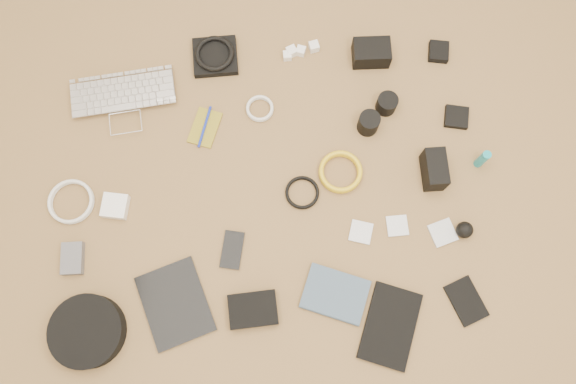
{
  "coord_description": "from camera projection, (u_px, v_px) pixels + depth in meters",
  "views": [
    {
      "loc": [
        -0.0,
        -0.48,
        1.76
      ],
      "look_at": [
        0.04,
        -0.02,
        0.02
      ],
      "focal_mm": 35.0,
      "sensor_mm": 36.0,
      "label": 1
    }
  ],
  "objects": [
    {
      "name": "charger_b",
      "position": [
        292.0,
        51.0,
        1.93
      ],
      "size": [
        0.04,
        0.04,
        0.03
      ],
      "primitive_type": "cube",
      "rotation": [
        0.0,
        0.0,
        0.36
      ],
      "color": "white",
      "rests_on": "ground"
    },
    {
      "name": "headphone_case",
      "position": [
        87.0,
        331.0,
        1.68
      ],
      "size": [
        0.23,
        0.23,
        0.06
      ],
      "primitive_type": "cylinder",
      "rotation": [
        0.0,
        0.0,
        -0.03
      ],
      "color": "black",
      "rests_on": "ground"
    },
    {
      "name": "filter_case_mid",
      "position": [
        397.0,
        226.0,
        1.79
      ],
      "size": [
        0.07,
        0.07,
        0.01
      ],
      "primitive_type": "cube",
      "rotation": [
        0.0,
        0.0,
        0.0
      ],
      "color": "silver",
      "rests_on": "ground"
    },
    {
      "name": "phone",
      "position": [
        232.0,
        250.0,
        1.77
      ],
      "size": [
        0.09,
        0.13,
        0.01
      ],
      "primitive_type": "cube",
      "rotation": [
        0.0,
        0.0,
        -0.23
      ],
      "color": "black",
      "rests_on": "ground"
    },
    {
      "name": "dslr_camera",
      "position": [
        371.0,
        53.0,
        1.91
      ],
      "size": [
        0.13,
        0.09,
        0.07
      ],
      "primitive_type": "cube",
      "rotation": [
        0.0,
        0.0,
        -0.05
      ],
      "color": "black",
      "rests_on": "ground"
    },
    {
      "name": "paperback",
      "position": [
        328.0,
        317.0,
        1.71
      ],
      "size": [
        0.23,
        0.21,
        0.02
      ],
      "primitive_type": "imported",
      "rotation": [
        0.0,
        0.0,
        1.17
      ],
      "color": "#3F546A",
      "rests_on": "ground"
    },
    {
      "name": "headphones",
      "position": [
        214.0,
        54.0,
        1.91
      ],
      "size": [
        0.17,
        0.17,
        0.02
      ],
      "primitive_type": "torus",
      "rotation": [
        0.0,
        0.0,
        -0.35
      ],
      "color": "black",
      "rests_on": "headphone_pouch"
    },
    {
      "name": "charger_c",
      "position": [
        314.0,
        47.0,
        1.94
      ],
      "size": [
        0.04,
        0.04,
        0.03
      ],
      "primitive_type": "cube",
      "rotation": [
        0.0,
        0.0,
        0.19
      ],
      "color": "white",
      "rests_on": "ground"
    },
    {
      "name": "card_reader",
      "position": [
        456.0,
        117.0,
        1.88
      ],
      "size": [
        0.09,
        0.09,
        0.02
      ],
      "primitive_type": "cube",
      "rotation": [
        0.0,
        0.0,
        -0.23
      ],
      "color": "black",
      "rests_on": "ground"
    },
    {
      "name": "pen_blue",
      "position": [
        205.0,
        127.0,
        1.87
      ],
      "size": [
        0.06,
        0.14,
        0.01
      ],
      "primitive_type": "cylinder",
      "rotation": [
        1.57,
        0.0,
        -0.33
      ],
      "color": "#1527AB",
      "rests_on": "notebook_olive"
    },
    {
      "name": "lens_a",
      "position": [
        369.0,
        123.0,
        1.84
      ],
      "size": [
        0.07,
        0.07,
        0.07
      ],
      "primitive_type": "cylinder",
      "rotation": [
        0.0,
        0.0,
        0.04
      ],
      "color": "black",
      "rests_on": "ground"
    },
    {
      "name": "lens_pouch",
      "position": [
        439.0,
        52.0,
        1.93
      ],
      "size": [
        0.08,
        0.09,
        0.03
      ],
      "primitive_type": "cube",
      "rotation": [
        0.0,
        0.0,
        -0.2
      ],
      "color": "black",
      "rests_on": "ground"
    },
    {
      "name": "headphone_pouch",
      "position": [
        215.0,
        57.0,
        1.93
      ],
      "size": [
        0.15,
        0.14,
        0.03
      ],
      "primitive_type": "cube",
      "rotation": [
        0.0,
        0.0,
        0.0
      ],
      "color": "black",
      "rests_on": "ground"
    },
    {
      "name": "battery_charger",
      "position": [
        73.0,
        258.0,
        1.75
      ],
      "size": [
        0.07,
        0.1,
        0.03
      ],
      "primitive_type": "cube",
      "rotation": [
        0.0,
        0.0,
        -0.04
      ],
      "color": "#59585E",
      "rests_on": "ground"
    },
    {
      "name": "flash",
      "position": [
        434.0,
        170.0,
        1.79
      ],
      "size": [
        0.07,
        0.12,
        0.09
      ],
      "primitive_type": "cube",
      "rotation": [
        0.0,
        0.0,
        -0.02
      ],
      "color": "black",
      "rests_on": "ground"
    },
    {
      "name": "lens_b",
      "position": [
        387.0,
        104.0,
        1.87
      ],
      "size": [
        0.07,
        0.07,
        0.06
      ],
      "primitive_type": "cylinder",
      "rotation": [
        0.0,
        0.0,
        -0.04
      ],
      "color": "black",
      "rests_on": "ground"
    },
    {
      "name": "laptop",
      "position": [
        125.0,
        106.0,
        1.88
      ],
      "size": [
        0.37,
        0.27,
        0.03
      ],
      "primitive_type": "imported",
      "rotation": [
        0.0,
        0.0,
        0.07
      ],
      "color": "silver",
      "rests_on": "ground"
    },
    {
      "name": "tablet",
      "position": [
        175.0,
        304.0,
        1.72
      ],
      "size": [
        0.25,
        0.29,
        0.01
      ],
      "primitive_type": "cube",
      "rotation": [
        0.0,
        0.0,
        0.29
      ],
      "color": "black",
      "rests_on": "ground"
    },
    {
      "name": "cable_yellow",
      "position": [
        340.0,
        173.0,
        1.83
      ],
      "size": [
        0.14,
        0.14,
        0.02
      ],
      "primitive_type": "torus",
      "rotation": [
        0.0,
        0.0,
        -0.01
      ],
      "color": "gold",
      "rests_on": "ground"
    },
    {
      "name": "charger_a",
      "position": [
        287.0,
        56.0,
        1.93
      ],
      "size": [
        0.03,
        0.03,
        0.03
      ],
      "primitive_type": "cube",
      "rotation": [
        0.0,
        0.0,
        -0.01
      ],
      "color": "white",
      "rests_on": "ground"
    },
    {
      "name": "cable_black",
      "position": [
        302.0,
        193.0,
        1.81
      ],
      "size": [
        0.14,
        0.14,
        0.01
      ],
      "primitive_type": "torus",
      "rotation": [
        0.0,
        0.0,
        0.33
      ],
      "color": "black",
      "rests_on": "ground"
    },
    {
      "name": "filter_case_right",
      "position": [
        443.0,
        233.0,
        1.78
      ],
      "size": [
        0.09,
        0.09,
        0.01
      ],
      "primitive_type": "cube",
      "rotation": [
        0.0,
        0.0,
        0.27
      ],
      "color": "silver",
      "rests_on": "ground"
    },
    {
      "name": "charger_d",
      "position": [
        301.0,
        51.0,
        1.93
      ],
      "size": [
        0.04,
        0.04,
        0.03
      ],
      "primitive_type": "cube",
      "rotation": [
        0.0,
        0.0,
        -0.37
      ],
      "color": "white",
      "rests_on": "ground"
    },
    {
      "name": "notebook_black_b",
      "position": [
        466.0,
        301.0,
        1.73
      ],
      "size": [
        0.13,
        0.16,
        0.01
      ],
      "primitive_type": "cube",
      "rotation": [
        0.0,
        0.0,
        0.34
      ],
      "color": "black",
      "rests_on": "ground"
    },
    {
      "name": "air_blower",
      "position": [
        465.0,
        230.0,
        1.76
      ],
      "size": [
        0.07,
        0.07,
        0.05
      ],
      "primitive_type": "sphere",
      "rotation": [
        0.0,
        0.0,
        -0.29
      ],
      "color": "black",
      "rests_on": "ground"
    },
    {
      "name": "filter_case_left",
      "position": [
        361.0,
        232.0,
        1.78
      ],
      "size": [
        0.09,
        0.09,
        0.01
      ],
      "primitive_type": "cube",
      "rotation": [
        0.0,
        0.0,
        -0.32
      ],
      "color": "silver",
      "rests_on": "ground"
    },
    {
      "name": "power_brick",
      "position": [
        115.0,
        206.0,
        1.79
      ],
      "size": [
        0.09,
        0.09,
        0.03
      ],
      "primitive_type": "cube",
      "rotation": [
        0.0,
        0.0,
        -0.2
      ],
      "color": "white",
      "rests_on": "ground"
    },
    {
      "name": "cable_white_b",
      "position": [
        72.0,
        202.0,
        1.81
      ],
      "size": [
        0.18,
        0.18,
        0.01
      ],
      "primitive_type": "torus",
      "rotation": [
        0.0,
        0.0,
        -0.3
      ],
      "color": "white",
      "rests_on": "ground"
    },
    {
      "name": "lens_cleaner",
      "position": [
        482.0,
        159.0,
        1.8
      ],
      "size": [
        0.03,
        0.03,
        0.1
      ],
      "primitive_type": "cylinder",
      "rotation": [
        0.0,
        0.0,
        -0.1
      ],
      "color": "teal",
      "rests_on": "ground"
    },
    {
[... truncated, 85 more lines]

